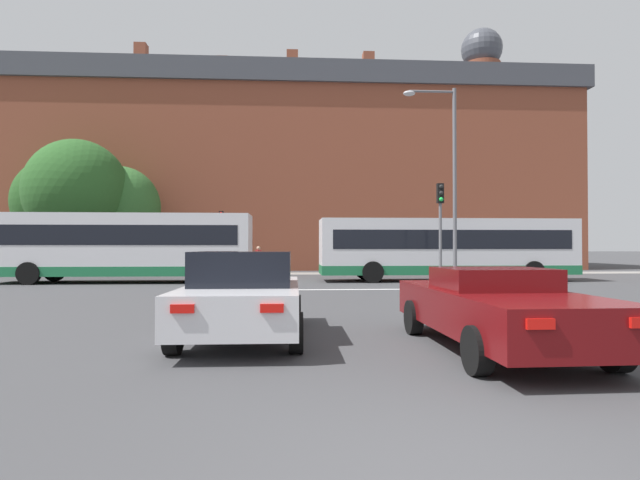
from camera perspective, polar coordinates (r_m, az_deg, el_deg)
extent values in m
cube|color=silver|center=(19.42, -0.16, -5.69)|extent=(8.03, 0.30, 0.01)
cube|color=gray|center=(31.33, -1.43, -3.85)|extent=(68.92, 2.50, 0.01)
cube|color=brown|center=(42.18, -2.67, 6.00)|extent=(42.22, 13.74, 13.35)
cube|color=#42444C|center=(43.71, -2.66, 15.79)|extent=(43.07, 14.29, 1.62)
cube|color=brown|center=(48.52, -25.07, 16.65)|extent=(0.90, 0.90, 2.40)
cube|color=brown|center=(43.23, -19.76, 18.83)|extent=(0.90, 0.90, 2.40)
cube|color=brown|center=(44.22, -11.06, 18.34)|extent=(0.90, 0.90, 2.40)
cube|color=brown|center=(42.34, -3.19, 19.22)|extent=(0.90, 0.90, 2.40)
cube|color=brown|center=(42.79, 5.54, 18.99)|extent=(0.90, 0.90, 2.40)
cube|color=brown|center=(48.09, 11.72, 16.75)|extent=(0.90, 0.90, 2.40)
cube|color=brown|center=(48.31, 19.66, 16.70)|extent=(0.90, 0.90, 2.40)
cylinder|color=brown|center=(47.33, 18.01, 17.14)|extent=(3.12, 3.12, 2.52)
sphere|color=#42444C|center=(48.18, 17.99, 20.03)|extent=(3.47, 3.47, 3.47)
cube|color=silver|center=(9.24, -8.65, -7.02)|extent=(1.99, 4.57, 0.65)
cube|color=black|center=(9.14, -8.67, -3.17)|extent=(1.69, 2.07, 0.59)
cylinder|color=black|center=(10.79, -12.90, -7.86)|extent=(0.23, 0.64, 0.64)
cylinder|color=black|center=(10.63, -2.82, -7.99)|extent=(0.23, 0.64, 0.64)
cylinder|color=black|center=(8.05, -16.42, -10.25)|extent=(0.23, 0.64, 0.64)
cylinder|color=black|center=(7.84, -2.76, -10.55)|extent=(0.23, 0.64, 0.64)
cube|color=red|center=(7.05, -15.46, -7.58)|extent=(0.32, 0.05, 0.12)
cube|color=red|center=(6.90, -5.51, -7.76)|extent=(0.32, 0.05, 0.12)
cube|color=#600C0F|center=(8.53, 19.47, -7.54)|extent=(2.04, 4.93, 0.64)
cube|color=#600C0F|center=(8.60, 19.12, -4.19)|extent=(1.70, 1.50, 0.35)
cylinder|color=black|center=(9.68, 10.64, -8.68)|extent=(0.23, 0.64, 0.64)
cylinder|color=black|center=(10.32, 20.77, -8.15)|extent=(0.23, 0.64, 0.64)
cylinder|color=black|center=(6.84, 17.52, -11.94)|extent=(0.23, 0.64, 0.64)
cylinder|color=black|center=(7.72, 30.65, -10.57)|extent=(0.23, 0.64, 0.64)
cube|color=red|center=(6.05, 23.88, -8.76)|extent=(0.32, 0.06, 0.12)
cube|color=silver|center=(25.26, 14.17, -0.74)|extent=(12.34, 2.54, 2.66)
cube|color=#1E7042|center=(25.28, 14.18, -3.26)|extent=(12.36, 2.56, 0.44)
cube|color=black|center=(25.26, 14.17, 0.02)|extent=(11.35, 2.57, 0.90)
cylinder|color=black|center=(23.20, 6.05, -3.67)|extent=(1.00, 0.28, 1.00)
cylinder|color=black|center=(25.60, 5.14, -3.41)|extent=(1.00, 0.28, 1.00)
cylinder|color=black|center=(25.60, 23.22, -3.34)|extent=(1.00, 0.28, 1.00)
cylinder|color=black|center=(27.80, 20.96, -3.15)|extent=(1.00, 0.28, 1.00)
cube|color=silver|center=(25.03, -21.56, -0.50)|extent=(11.81, 2.51, 2.84)
cube|color=#1E7042|center=(25.06, -21.58, -3.25)|extent=(11.83, 2.53, 0.44)
cube|color=black|center=(25.04, -21.56, 0.47)|extent=(10.87, 2.54, 0.90)
cylinder|color=black|center=(25.34, -30.34, -3.32)|extent=(1.00, 0.28, 1.00)
cylinder|color=black|center=(27.52, -28.07, -3.13)|extent=(1.00, 0.28, 1.00)
cylinder|color=black|center=(22.99, -13.80, -3.68)|extent=(1.00, 0.28, 1.00)
cylinder|color=black|center=(25.36, -12.82, -3.41)|extent=(1.00, 0.28, 1.00)
cylinder|color=slate|center=(20.70, 13.59, -0.63)|extent=(0.12, 0.12, 3.43)
cube|color=black|center=(20.82, 13.57, 5.21)|extent=(0.26, 0.20, 0.80)
sphere|color=black|center=(20.72, 13.68, 5.95)|extent=(0.17, 0.17, 0.17)
sphere|color=black|center=(20.69, 13.68, 5.24)|extent=(0.17, 0.17, 0.17)
sphere|color=#1ED14C|center=(20.67, 13.68, 4.54)|extent=(0.17, 0.17, 0.17)
cylinder|color=slate|center=(30.69, -11.23, -1.06)|extent=(0.12, 0.12, 3.04)
cube|color=black|center=(30.74, -11.22, 2.52)|extent=(0.26, 0.20, 0.80)
sphere|color=red|center=(30.63, -11.25, 3.01)|extent=(0.17, 0.17, 0.17)
sphere|color=black|center=(30.61, -11.25, 2.53)|extent=(0.17, 0.17, 0.17)
sphere|color=black|center=(30.60, -11.25, 2.06)|extent=(0.17, 0.17, 0.17)
cylinder|color=slate|center=(21.88, 15.14, 5.86)|extent=(0.16, 0.16, 8.37)
cylinder|color=slate|center=(22.43, 12.66, 16.23)|extent=(1.94, 0.10, 0.10)
ellipsoid|color=#B2B2B7|center=(22.16, 10.15, 16.17)|extent=(0.50, 0.36, 0.22)
cylinder|color=black|center=(31.73, -7.15, -3.08)|extent=(0.13, 0.13, 0.82)
cylinder|color=black|center=(31.87, -6.97, -3.07)|extent=(0.13, 0.13, 0.82)
cube|color=#B21E23|center=(31.78, -7.05, -1.75)|extent=(0.40, 0.46, 0.65)
sphere|color=tan|center=(31.78, -7.05, -0.94)|extent=(0.25, 0.25, 0.25)
cylinder|color=#333851|center=(31.58, -18.23, -3.09)|extent=(0.13, 0.13, 0.77)
cylinder|color=#333851|center=(31.42, -18.35, -3.10)|extent=(0.13, 0.13, 0.77)
cube|color=#232328|center=(31.48, -18.28, -1.84)|extent=(0.27, 0.42, 0.61)
sphere|color=tan|center=(31.48, -18.28, -1.08)|extent=(0.23, 0.23, 0.23)
cylinder|color=#4C3823|center=(37.38, -27.87, -1.50)|extent=(0.36, 0.36, 2.32)
ellipsoid|color=#234C1E|center=(37.50, -27.83, 3.88)|extent=(5.55, 5.55, 5.83)
cylinder|color=#4C3823|center=(34.53, -21.91, -1.79)|extent=(0.36, 0.36, 2.08)
ellipsoid|color=#33662D|center=(34.62, -21.88, 3.48)|extent=(5.04, 5.04, 5.29)
cylinder|color=#4C3823|center=(33.82, -26.05, -1.48)|extent=(0.36, 0.36, 2.45)
ellipsoid|color=#285623|center=(33.98, -26.00, 4.96)|extent=(6.09, 6.09, 6.40)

